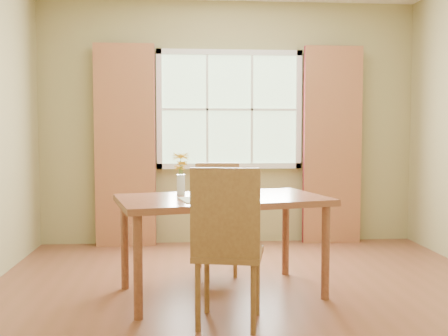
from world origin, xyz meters
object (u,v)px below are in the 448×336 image
dining_table (222,207)px  chair_far (217,212)px  flower_vase (181,170)px  chair_near (227,240)px  water_glass (252,189)px  croissant_sandwich (219,188)px

dining_table → chair_far: (0.01, 0.70, -0.15)m
dining_table → flower_vase: 0.44m
dining_table → chair_far: size_ratio=1.77×
dining_table → chair_near: size_ratio=1.65×
dining_table → water_glass: (0.22, -0.07, 0.14)m
croissant_sandwich → flower_vase: 0.43m
dining_table → croissant_sandwich: size_ratio=7.83×
chair_near → water_glass: size_ratio=7.60×
chair_far → flower_vase: bearing=-114.4°
chair_near → water_glass: 0.73m
croissant_sandwich → flower_vase: flower_vase is taller
flower_vase → water_glass: bearing=-21.2°
chair_near → water_glass: bearing=81.2°
dining_table → water_glass: water_glass is taller
water_glass → flower_vase: 0.59m
dining_table → chair_far: 0.72m
water_glass → chair_near: bearing=-110.8°
water_glass → croissant_sandwich: bearing=-159.4°
chair_near → flower_vase: (-0.29, 0.85, 0.39)m
chair_far → flower_vase: flower_vase is taller
chair_near → croissant_sandwich: size_ratio=4.74×
flower_vase → croissant_sandwich: bearing=-47.6°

